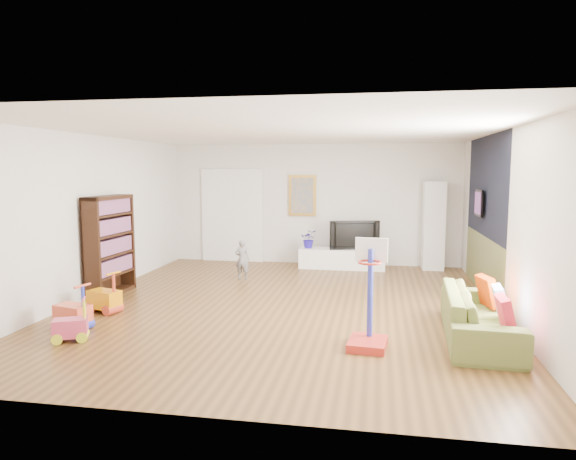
% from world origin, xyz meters
% --- Properties ---
extents(floor, '(6.50, 7.50, 0.00)m').
position_xyz_m(floor, '(0.00, 0.00, 0.00)').
color(floor, brown).
rests_on(floor, ground).
extents(ceiling, '(6.50, 7.50, 0.00)m').
position_xyz_m(ceiling, '(0.00, 0.00, 2.70)').
color(ceiling, white).
rests_on(ceiling, ground).
extents(wall_back, '(6.50, 0.00, 2.70)m').
position_xyz_m(wall_back, '(0.00, 3.75, 1.35)').
color(wall_back, silver).
rests_on(wall_back, ground).
extents(wall_front, '(6.50, 0.00, 2.70)m').
position_xyz_m(wall_front, '(0.00, -3.75, 1.35)').
color(wall_front, white).
rests_on(wall_front, ground).
extents(wall_left, '(0.00, 7.50, 2.70)m').
position_xyz_m(wall_left, '(-3.25, 0.00, 1.35)').
color(wall_left, white).
rests_on(wall_left, ground).
extents(wall_right, '(0.00, 7.50, 2.70)m').
position_xyz_m(wall_right, '(3.25, 0.00, 1.35)').
color(wall_right, silver).
rests_on(wall_right, ground).
extents(navy_accent, '(0.01, 3.20, 1.70)m').
position_xyz_m(navy_accent, '(3.23, 1.40, 1.85)').
color(navy_accent, black).
rests_on(navy_accent, wall_right).
extents(olive_wainscot, '(0.01, 3.20, 1.00)m').
position_xyz_m(olive_wainscot, '(3.23, 1.40, 0.50)').
color(olive_wainscot, brown).
rests_on(olive_wainscot, wall_right).
extents(doorway, '(1.45, 0.06, 2.10)m').
position_xyz_m(doorway, '(-1.90, 3.71, 1.05)').
color(doorway, white).
rests_on(doorway, ground).
extents(painting_back, '(0.62, 0.06, 0.92)m').
position_xyz_m(painting_back, '(-0.25, 3.71, 1.55)').
color(painting_back, gold).
rests_on(painting_back, wall_back).
extents(artwork_right, '(0.04, 0.56, 0.46)m').
position_xyz_m(artwork_right, '(3.17, 1.60, 1.55)').
color(artwork_right, '#7F3F8C').
rests_on(artwork_right, wall_right).
extents(media_console, '(1.84, 0.48, 0.43)m').
position_xyz_m(media_console, '(0.70, 3.20, 0.21)').
color(media_console, white).
rests_on(media_console, ground).
extents(tall_cabinet, '(0.45, 0.45, 1.88)m').
position_xyz_m(tall_cabinet, '(2.61, 3.47, 0.94)').
color(tall_cabinet, white).
rests_on(tall_cabinet, ground).
extents(bookshelf, '(0.34, 1.17, 1.69)m').
position_xyz_m(bookshelf, '(-3.03, 0.18, 0.85)').
color(bookshelf, black).
rests_on(bookshelf, ground).
extents(sofa, '(0.95, 2.15, 0.61)m').
position_xyz_m(sofa, '(2.72, -1.17, 0.31)').
color(sofa, olive).
rests_on(sofa, ground).
extents(basketball_hoop, '(0.51, 0.59, 1.31)m').
position_xyz_m(basketball_hoop, '(1.35, -1.74, 0.66)').
color(basketball_hoop, '#AB251B').
rests_on(basketball_hoop, ground).
extents(ride_on_yellow, '(0.53, 0.41, 0.63)m').
position_xyz_m(ride_on_yellow, '(-2.57, -0.86, 0.31)').
color(ride_on_yellow, orange).
rests_on(ride_on_yellow, ground).
extents(ride_on_orange, '(0.53, 0.40, 0.62)m').
position_xyz_m(ride_on_orange, '(-2.56, -1.69, 0.31)').
color(ride_on_orange, '#E05031').
rests_on(ride_on_orange, ground).
extents(ride_on_pink, '(0.47, 0.39, 0.53)m').
position_xyz_m(ride_on_pink, '(-2.30, -2.14, 0.27)').
color(ride_on_pink, '#D33E63').
rests_on(ride_on_pink, ground).
extents(child, '(0.29, 0.19, 0.79)m').
position_xyz_m(child, '(-1.15, 1.78, 0.39)').
color(child, slate).
rests_on(child, ground).
extents(tv, '(1.08, 0.42, 0.62)m').
position_xyz_m(tv, '(0.93, 3.27, 0.74)').
color(tv, black).
rests_on(tv, media_console).
extents(vase_plant, '(0.41, 0.37, 0.40)m').
position_xyz_m(vase_plant, '(-0.03, 3.23, 0.63)').
color(vase_plant, '#1F1395').
rests_on(vase_plant, media_console).
extents(pillow_left, '(0.11, 0.41, 0.41)m').
position_xyz_m(pillow_left, '(2.89, -1.75, 0.49)').
color(pillow_left, red).
rests_on(pillow_left, sofa).
extents(pillow_center, '(0.14, 0.42, 0.41)m').
position_xyz_m(pillow_center, '(2.96, -1.19, 0.49)').
color(pillow_center, white).
rests_on(pillow_center, sofa).
extents(pillow_right, '(0.20, 0.42, 0.41)m').
position_xyz_m(pillow_right, '(2.92, -0.59, 0.49)').
color(pillow_right, '#AE2900').
rests_on(pillow_right, sofa).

